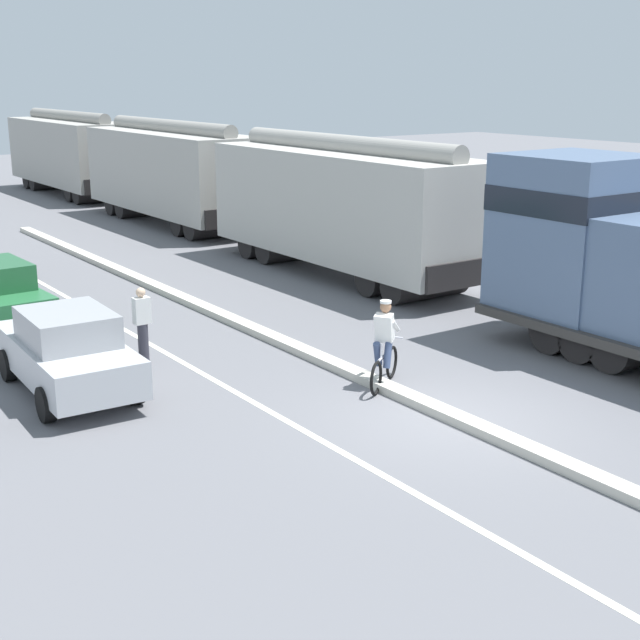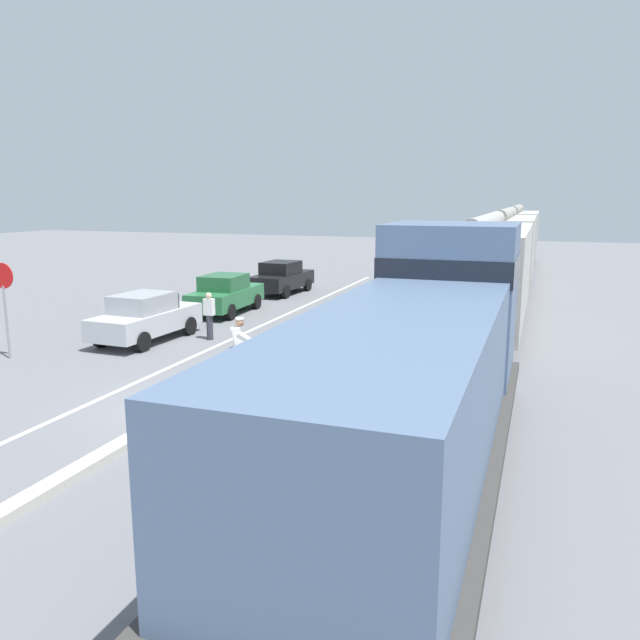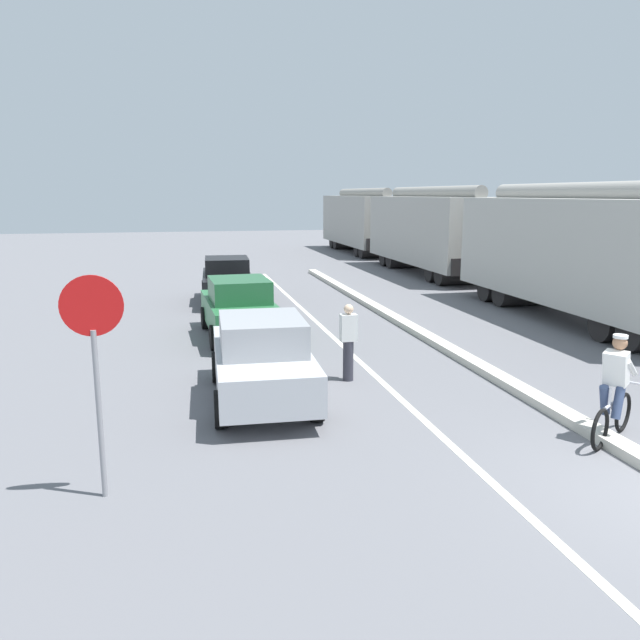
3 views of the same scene
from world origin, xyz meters
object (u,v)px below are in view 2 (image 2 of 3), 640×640
at_px(hopper_car_middle, 505,249).
at_px(parked_car_green, 225,294).
at_px(hopper_car_trailing, 515,236).
at_px(locomotive, 419,369).
at_px(stop_sign, 4,292).
at_px(parked_car_black, 282,277).
at_px(pedestrian_by_cars, 209,315).
at_px(parked_car_silver, 146,317).
at_px(hopper_car_lead, 484,274).
at_px(cyclist, 239,352).

height_order(hopper_car_middle, parked_car_green, hopper_car_middle).
bearing_deg(hopper_car_middle, hopper_car_trailing, 90.00).
bearing_deg(hopper_car_middle, locomotive, -90.00).
bearing_deg(stop_sign, parked_car_black, 79.36).
xyz_separation_m(stop_sign, pedestrian_by_cars, (4.42, 4.22, -1.18)).
distance_m(locomotive, parked_car_silver, 12.49).
xyz_separation_m(hopper_car_trailing, parked_car_silver, (-10.47, -28.62, -1.26)).
distance_m(locomotive, stop_sign, 13.41).
bearing_deg(stop_sign, hopper_car_lead, 34.06).
bearing_deg(hopper_car_middle, pedestrian_by_cars, -117.91).
bearing_deg(stop_sign, locomotive, -14.65).
bearing_deg(hopper_car_lead, hopper_car_trailing, 90.00).
relative_size(hopper_car_lead, stop_sign, 3.68).
distance_m(hopper_car_lead, cyclist, 10.23).
height_order(hopper_car_trailing, parked_car_black, hopper_car_trailing).
height_order(hopper_car_lead, parked_car_silver, hopper_car_lead).
height_order(parked_car_silver, parked_car_black, same).
bearing_deg(hopper_car_middle, parked_car_silver, -121.60).
relative_size(cyclist, pedestrian_by_cars, 1.06).
height_order(locomotive, hopper_car_middle, locomotive).
relative_size(hopper_car_trailing, parked_car_silver, 2.49).
distance_m(hopper_car_trailing, cyclist, 32.30).
xyz_separation_m(locomotive, parked_car_black, (-10.26, 17.83, -0.98)).
distance_m(locomotive, hopper_car_middle, 23.76).
xyz_separation_m(hopper_car_middle, parked_car_black, (-10.26, -5.93, -1.26)).
bearing_deg(locomotive, pedestrian_by_cars, 138.35).
bearing_deg(cyclist, locomotive, -33.36).
distance_m(locomotive, hopper_car_trailing, 35.36).
xyz_separation_m(cyclist, stop_sign, (-7.60, -0.14, 1.21)).
bearing_deg(parked_car_green, pedestrian_by_cars, -68.16).
bearing_deg(parked_car_green, stop_sign, -106.51).
distance_m(hopper_car_trailing, parked_car_black, 20.35).
bearing_deg(parked_car_silver, hopper_car_trailing, 69.90).
bearing_deg(hopper_car_trailing, parked_car_silver, -110.10).
bearing_deg(parked_car_green, parked_car_black, 88.82).
relative_size(parked_car_silver, parked_car_green, 1.00).
distance_m(cyclist, pedestrian_by_cars, 5.17).
height_order(parked_car_black, pedestrian_by_cars, same).
relative_size(locomotive, pedestrian_by_cars, 7.17).
bearing_deg(parked_car_black, pedestrian_by_cars, -80.54).
height_order(hopper_car_middle, hopper_car_trailing, same).
xyz_separation_m(hopper_car_middle, stop_sign, (-12.97, -20.37, -0.05)).
bearing_deg(locomotive, hopper_car_middle, 90.00).
height_order(stop_sign, pedestrian_by_cars, stop_sign).
distance_m(parked_car_silver, stop_sign, 4.34).
xyz_separation_m(parked_car_silver, pedestrian_by_cars, (1.92, 0.87, 0.03)).
height_order(hopper_car_trailing, pedestrian_by_cars, hopper_car_trailing).
xyz_separation_m(parked_car_green, pedestrian_by_cars, (1.82, -4.54, 0.03)).
distance_m(hopper_car_middle, pedestrian_by_cars, 18.31).
xyz_separation_m(parked_car_green, stop_sign, (-2.60, -8.76, 1.21)).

